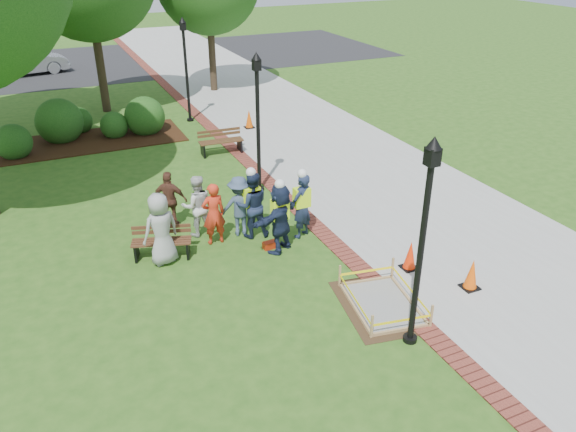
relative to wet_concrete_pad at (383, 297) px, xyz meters
name	(u,v)px	position (x,y,z in m)	size (l,w,h in m)	color
ground	(290,279)	(-1.39, 1.78, -0.23)	(100.00, 100.00, 0.00)	#285116
sidewalk	(299,129)	(3.61, 11.78, -0.22)	(6.00, 60.00, 0.02)	#9E9E99
brick_edging	(224,140)	(0.36, 11.78, -0.22)	(0.50, 60.00, 0.03)	maroon
mulch_bed	(91,141)	(-4.39, 13.78, -0.21)	(7.00, 3.00, 0.05)	#381E0F
parking_lot	(110,62)	(-1.39, 28.78, -0.23)	(36.00, 12.00, 0.01)	black
wet_concrete_pad	(383,297)	(0.00, 0.00, 0.00)	(2.06, 2.55, 0.55)	#47331E
bench_near	(162,248)	(-3.86, 4.01, 0.02)	(1.52, 0.89, 0.78)	#4C301A
bench_far	(221,147)	(-0.20, 10.38, 0.04)	(1.62, 0.63, 0.86)	brown
cone_front	(472,275)	(2.17, -0.27, 0.13)	(0.38, 0.38, 0.76)	black
cone_back	(410,256)	(1.41, 1.00, 0.13)	(0.38, 0.38, 0.75)	black
cone_far	(249,119)	(1.81, 12.78, 0.14)	(0.39, 0.39, 0.77)	black
toolbox	(270,245)	(-1.25, 3.31, -0.14)	(0.36, 0.20, 0.18)	#B92B0E
lamp_near	(423,231)	(-0.14, -1.22, 2.25)	(0.28, 0.28, 4.26)	black
lamp_mid	(258,114)	(-0.14, 6.78, 2.25)	(0.28, 0.28, 4.26)	black
lamp_far	(186,62)	(-0.14, 14.78, 2.25)	(0.28, 0.28, 4.26)	black
shrub_a	(17,157)	(-7.05, 13.14, -0.23)	(1.31, 1.31, 1.31)	#144112
shrub_b	(63,140)	(-5.37, 14.35, -0.23)	(1.78, 1.78, 1.78)	#144112
shrub_c	(116,137)	(-3.42, 13.95, -0.23)	(1.08, 1.08, 1.08)	#144112
shrub_d	(147,133)	(-2.20, 13.94, -0.23)	(1.59, 1.59, 1.59)	#144112
shrub_e	(81,132)	(-4.62, 15.17, -0.23)	(1.09, 1.09, 1.09)	#144112
casual_person_a	(161,229)	(-3.88, 3.76, 0.68)	(0.67, 0.52, 1.83)	#959595
casual_person_b	(214,214)	(-2.44, 4.16, 0.60)	(0.54, 0.36, 1.67)	red
casual_person_c	(197,206)	(-2.70, 4.78, 0.61)	(0.57, 0.39, 1.69)	silver
casual_person_d	(170,200)	(-3.24, 5.51, 0.57)	(0.61, 0.55, 1.62)	#573122
casual_person_e	(240,206)	(-1.67, 4.33, 0.59)	(0.59, 0.45, 1.65)	#394964
hivis_worker_a	(280,216)	(-1.05, 3.11, 0.73)	(0.69, 0.62, 1.96)	#1A2244
hivis_worker_b	(302,204)	(-0.24, 3.56, 0.72)	(0.67, 0.59, 1.92)	#192142
hivis_worker_c	(252,203)	(-1.41, 4.10, 0.73)	(0.64, 0.47, 1.96)	#151638
parked_car_b	(29,75)	(-6.13, 27.12, -0.23)	(4.83, 2.10, 1.57)	#96969A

